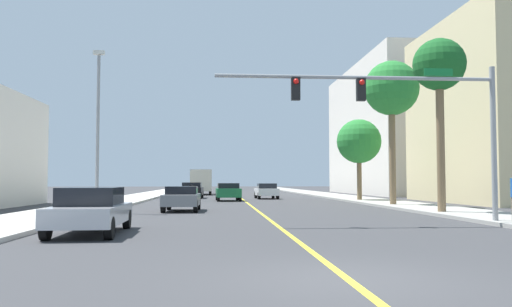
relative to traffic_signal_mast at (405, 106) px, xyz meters
name	(u,v)px	position (x,y,z in m)	size (l,w,h in m)	color
ground	(240,197)	(-4.78, 31.91, -4.41)	(192.00, 192.00, 0.00)	#38383A
sidewalk_left	(139,197)	(-14.48, 31.91, -4.33)	(3.87, 168.00, 0.15)	beige
sidewalk_right	(338,196)	(4.91, 31.91, -4.33)	(3.87, 168.00, 0.15)	#9E9B93
lane_marking_center	(240,197)	(-4.78, 31.91, -4.40)	(0.16, 144.00, 0.01)	yellow
building_right_near	(512,112)	(15.21, 18.69, 2.42)	(10.81, 15.24, 13.66)	beige
building_right_far	(413,130)	(17.49, 44.63, 3.55)	(15.38, 27.09, 15.91)	silver
traffic_signal_mast	(405,106)	(0.00, 0.00, 0.00)	(10.55, 0.36, 5.78)	gray
street_lamp	(98,121)	(-13.04, 8.09, 0.24)	(0.56, 0.28, 8.14)	gray
palm_near	(439,69)	(3.80, 5.57, 2.66)	(2.53, 2.53, 8.41)	brown
palm_mid	(392,90)	(4.10, 13.39, 3.02)	(3.48, 3.48, 9.12)	brown
palm_far	(359,142)	(4.11, 21.20, 0.27)	(3.47, 3.47, 6.31)	brown
car_green	(228,192)	(-6.11, 23.28, -3.66)	(2.04, 3.99, 1.43)	#196638
car_black	(192,190)	(-9.33, 29.77, -3.64)	(2.03, 3.92, 1.47)	black
car_gray	(182,198)	(-8.86, 9.36, -3.71)	(1.90, 3.90, 1.33)	slate
car_white	(266,191)	(-2.57, 27.86, -3.69)	(1.95, 4.05, 1.39)	white
car_silver	(91,210)	(-10.82, -2.36, -3.67)	(2.04, 4.53, 1.42)	#BCBCC1
delivery_truck	(201,181)	(-8.89, 42.48, -2.85)	(2.56, 8.07, 2.88)	silver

